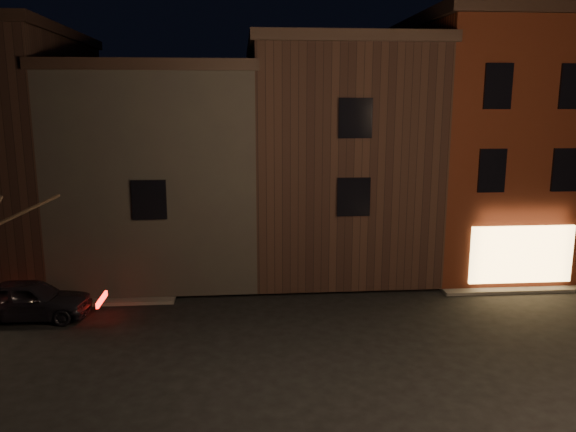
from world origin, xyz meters
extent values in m
plane|color=black|center=(0.00, 0.00, 0.00)|extent=(120.00, 120.00, 0.00)
cube|color=#45180C|center=(8.00, 9.50, 5.12)|extent=(6.00, 8.00, 10.00)
cube|color=black|center=(8.00, 9.50, 10.37)|extent=(6.50, 8.50, 0.50)
cube|color=#FBC871|center=(8.00, 5.45, 1.42)|extent=(4.00, 0.12, 2.20)
cube|color=black|center=(1.50, 10.50, 4.62)|extent=(7.00, 10.00, 9.00)
cube|color=black|center=(1.50, 10.50, 9.32)|extent=(7.30, 10.30, 0.40)
cube|color=black|center=(-5.75, 10.50, 4.12)|extent=(7.50, 10.00, 8.00)
cube|color=black|center=(-5.75, 10.50, 8.32)|extent=(7.80, 10.30, 0.40)
imported|color=black|center=(-9.58, 4.05, 0.67)|extent=(3.97, 1.73, 1.33)
camera|label=1|loc=(-2.53, -14.21, 7.07)|focal=35.00mm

